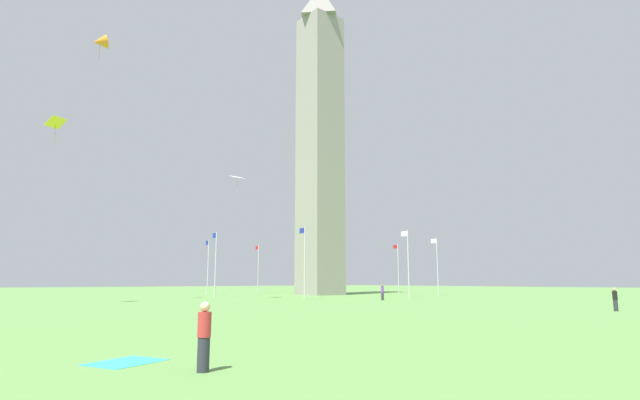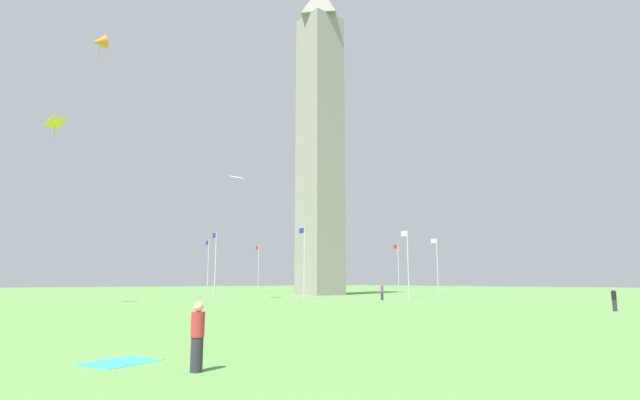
% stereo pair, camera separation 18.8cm
% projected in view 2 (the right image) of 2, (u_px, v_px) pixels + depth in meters
% --- Properties ---
extents(ground_plane, '(260.00, 260.00, 0.00)m').
position_uv_depth(ground_plane, '(320.00, 295.00, 76.49)').
color(ground_plane, '#609347').
extents(obelisk_monument, '(5.65, 5.65, 51.37)m').
position_uv_depth(obelisk_monument, '(320.00, 133.00, 80.60)').
color(obelisk_monument, gray).
rests_on(obelisk_monument, ground).
extents(flagpole_n, '(1.12, 0.14, 8.60)m').
position_uv_depth(flagpole_n, '(258.00, 267.00, 90.95)').
color(flagpole_n, silver).
rests_on(flagpole_n, ground).
extents(flagpole_ne, '(1.12, 0.14, 8.60)m').
position_uv_depth(flagpole_ne, '(208.00, 264.00, 79.13)').
color(flagpole_ne, silver).
rests_on(flagpole_ne, ground).
extents(flagpole_e, '(1.12, 0.14, 8.60)m').
position_uv_depth(flagpole_e, '(215.00, 261.00, 66.23)').
color(flagpole_e, silver).
rests_on(flagpole_e, ground).
extents(flagpole_se, '(1.12, 0.14, 8.60)m').
position_uv_depth(flagpole_se, '(304.00, 259.00, 59.81)').
color(flagpole_se, silver).
rests_on(flagpole_se, ground).
extents(flagpole_s, '(1.12, 0.14, 8.60)m').
position_uv_depth(flagpole_s, '(408.00, 260.00, 63.62)').
color(flagpole_s, silver).
rests_on(flagpole_s, ground).
extents(flagpole_sw, '(1.12, 0.14, 8.60)m').
position_uv_depth(flagpole_sw, '(437.00, 264.00, 75.43)').
color(flagpole_sw, silver).
rests_on(flagpole_sw, ground).
extents(flagpole_w, '(1.12, 0.14, 8.60)m').
position_uv_depth(flagpole_w, '(398.00, 266.00, 88.33)').
color(flagpole_w, silver).
rests_on(flagpole_w, ground).
extents(flagpole_nw, '(1.12, 0.14, 8.60)m').
position_uv_depth(flagpole_nw, '(330.00, 267.00, 94.76)').
color(flagpole_nw, silver).
rests_on(flagpole_nw, ground).
extents(person_red_shirt, '(0.32, 0.32, 1.63)m').
position_uv_depth(person_red_shirt, '(197.00, 337.00, 11.85)').
color(person_red_shirt, '#2D2D38').
rests_on(person_red_shirt, ground).
extents(person_purple_shirt, '(0.32, 0.32, 1.77)m').
position_uv_depth(person_purple_shirt, '(382.00, 292.00, 55.77)').
color(person_purple_shirt, '#2D2D38').
rests_on(person_purple_shirt, ground).
extents(person_black_shirt, '(0.32, 0.32, 1.64)m').
position_uv_depth(person_black_shirt, '(614.00, 300.00, 35.41)').
color(person_black_shirt, '#2D2D38').
rests_on(person_black_shirt, ground).
extents(kite_orange_delta, '(1.79, 1.97, 3.06)m').
position_uv_depth(kite_orange_delta, '(100.00, 42.00, 54.32)').
color(kite_orange_delta, orange).
extents(kite_white_diamond, '(1.52, 1.57, 2.37)m').
position_uv_depth(kite_white_diamond, '(237.00, 178.00, 60.76)').
color(kite_white_diamond, white).
extents(kite_yellow_diamond, '(1.73, 1.84, 2.43)m').
position_uv_depth(kite_yellow_diamond, '(55.00, 123.00, 46.81)').
color(kite_yellow_diamond, yellow).
extents(picnic_blanket_near_first_person, '(2.00, 2.21, 0.01)m').
position_uv_depth(picnic_blanket_near_first_person, '(120.00, 362.00, 13.15)').
color(picnic_blanket_near_first_person, '#33C6D1').
rests_on(picnic_blanket_near_first_person, ground).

